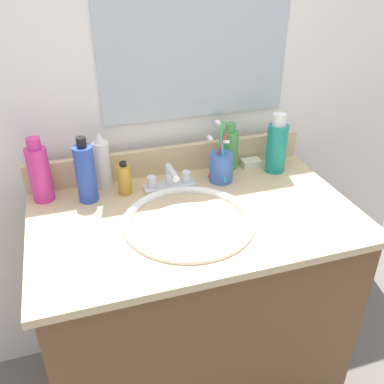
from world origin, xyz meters
TOP-DOWN VIEW (x-y plane):
  - ground_plane at (0.00, 0.00)m, footprint 6.00×6.00m
  - vanity_cabinet at (0.00, 0.00)m, footprint 0.87×0.51m
  - countertop at (0.00, 0.00)m, footprint 0.91×0.55m
  - backsplash at (0.00, 0.26)m, footprint 0.91×0.02m
  - back_wall at (0.00, 0.33)m, footprint 2.01×0.04m
  - mirror_panel at (0.10, 0.30)m, footprint 0.60×0.01m
  - sink_basin at (-0.03, -0.04)m, footprint 0.36×0.36m
  - faucet at (-0.03, 0.15)m, footprint 0.16×0.10m
  - bottle_mouthwash_teal at (0.33, 0.17)m, footprint 0.07×0.07m
  - bottle_toner_green at (0.20, 0.24)m, footprint 0.06×0.06m
  - bottle_oil_amber at (-0.17, 0.17)m, footprint 0.04×0.04m
  - bottle_shampoo_blue at (-0.28, 0.16)m, footprint 0.06×0.06m
  - bottle_soap_pink at (-0.40, 0.21)m, footprint 0.06×0.06m
  - bottle_lotion_white at (-0.22, 0.23)m, footprint 0.05×0.05m
  - cup_blue_plastic at (0.14, 0.16)m, footprint 0.08×0.09m
  - soap_bar at (0.27, 0.22)m, footprint 0.06×0.04m

SIDE VIEW (x-z plane):
  - ground_plane at x=0.00m, z-range 0.00..0.00m
  - vanity_cabinet at x=0.00m, z-range 0.00..0.72m
  - back_wall at x=0.00m, z-range 0.00..1.30m
  - sink_basin at x=-0.03m, z-range 0.65..0.77m
  - countertop at x=0.00m, z-range 0.72..0.74m
  - soap_bar at x=0.27m, z-range 0.74..0.76m
  - faucet at x=-0.03m, z-range 0.73..0.81m
  - backsplash at x=0.00m, z-range 0.74..0.83m
  - bottle_oil_amber at x=-0.17m, z-range 0.74..0.84m
  - cup_blue_plastic at x=0.14m, z-range 0.69..0.89m
  - bottle_toner_green at x=0.20m, z-range 0.73..0.89m
  - bottle_lotion_white at x=-0.22m, z-range 0.73..0.91m
  - bottle_soap_pink at x=-0.40m, z-range 0.73..0.93m
  - bottle_shampoo_blue at x=-0.28m, z-range 0.73..0.93m
  - bottle_mouthwash_teal at x=0.33m, z-range 0.73..0.93m
  - mirror_panel at x=0.10m, z-range 0.91..1.47m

